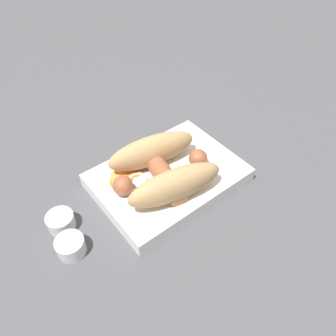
{
  "coord_description": "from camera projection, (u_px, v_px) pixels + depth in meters",
  "views": [
    {
      "loc": [
        -0.24,
        -0.3,
        0.42
      ],
      "look_at": [
        0.0,
        0.0,
        0.04
      ],
      "focal_mm": 35.0,
      "sensor_mm": 36.0,
      "label": 1
    }
  ],
  "objects": [
    {
      "name": "ground_plane",
      "position": [
        168.0,
        183.0,
        0.57
      ],
      "size": [
        3.0,
        3.0,
        0.0
      ],
      "primitive_type": "plane",
      "color": "#4C4C51"
    },
    {
      "name": "food_tray",
      "position": [
        168.0,
        177.0,
        0.56
      ],
      "size": [
        0.24,
        0.17,
        0.03
      ],
      "color": "white",
      "rests_on": "ground_plane"
    },
    {
      "name": "bread_roll",
      "position": [
        163.0,
        167.0,
        0.52
      ],
      "size": [
        0.18,
        0.16,
        0.06
      ],
      "color": "tan",
      "rests_on": "food_tray"
    },
    {
      "name": "sausage",
      "position": [
        162.0,
        171.0,
        0.53
      ],
      "size": [
        0.16,
        0.14,
        0.03
      ],
      "color": "#9E5638",
      "rests_on": "food_tray"
    },
    {
      "name": "pickled_veggies",
      "position": [
        127.0,
        178.0,
        0.54
      ],
      "size": [
        0.07,
        0.06,
        0.0
      ],
      "color": "orange",
      "rests_on": "food_tray"
    },
    {
      "name": "condiment_cup_near",
      "position": [
        61.0,
        222.0,
        0.5
      ],
      "size": [
        0.04,
        0.04,
        0.03
      ],
      "color": "silver",
      "rests_on": "ground_plane"
    },
    {
      "name": "condiment_cup_far",
      "position": [
        71.0,
        247.0,
        0.47
      ],
      "size": [
        0.04,
        0.04,
        0.03
      ],
      "color": "silver",
      "rests_on": "ground_plane"
    }
  ]
}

